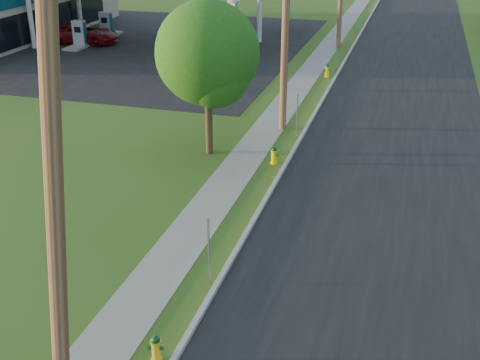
{
  "coord_description": "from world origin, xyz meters",
  "views": [
    {
      "loc": [
        4.9,
        -8.73,
        9.38
      ],
      "look_at": [
        0.0,
        8.0,
        1.4
      ],
      "focal_mm": 45.0,
      "sensor_mm": 36.0,
      "label": 1
    }
  ],
  "objects_px": {
    "car_red": "(84,34)",
    "hydrant_near": "(156,348)",
    "utility_pole_mid": "(286,19)",
    "hydrant_far": "(327,70)",
    "fuel_pump_sw": "(106,27)",
    "fuel_pump_nw": "(80,37)",
    "fuel_pump_ne": "(197,44)",
    "utility_pole_near": "(55,206)",
    "fuel_pump_se": "(216,34)",
    "tree_verge": "(209,58)",
    "hydrant_mid": "(274,155)"
  },
  "relations": [
    {
      "from": "utility_pole_near",
      "to": "utility_pole_mid",
      "type": "bearing_deg",
      "value": 90.0
    },
    {
      "from": "tree_verge",
      "to": "hydrant_near",
      "type": "distance_m",
      "value": 13.01
    },
    {
      "from": "fuel_pump_nw",
      "to": "utility_pole_mid",
      "type": "bearing_deg",
      "value": -35.99
    },
    {
      "from": "utility_pole_near",
      "to": "hydrant_far",
      "type": "height_order",
      "value": "utility_pole_near"
    },
    {
      "from": "utility_pole_mid",
      "to": "hydrant_near",
      "type": "distance_m",
      "value": 16.68
    },
    {
      "from": "fuel_pump_nw",
      "to": "fuel_pump_ne",
      "type": "bearing_deg",
      "value": 0.0
    },
    {
      "from": "hydrant_far",
      "to": "fuel_pump_sw",
      "type": "bearing_deg",
      "value": 158.33
    },
    {
      "from": "fuel_pump_ne",
      "to": "fuel_pump_nw",
      "type": "bearing_deg",
      "value": 180.0
    },
    {
      "from": "hydrant_mid",
      "to": "car_red",
      "type": "height_order",
      "value": "car_red"
    },
    {
      "from": "utility_pole_near",
      "to": "tree_verge",
      "type": "distance_m",
      "value": 14.33
    },
    {
      "from": "fuel_pump_sw",
      "to": "car_red",
      "type": "height_order",
      "value": "fuel_pump_sw"
    },
    {
      "from": "hydrant_near",
      "to": "hydrant_far",
      "type": "height_order",
      "value": "hydrant_far"
    },
    {
      "from": "utility_pole_mid",
      "to": "hydrant_far",
      "type": "height_order",
      "value": "utility_pole_mid"
    },
    {
      "from": "utility_pole_near",
      "to": "fuel_pump_se",
      "type": "relative_size",
      "value": 2.96
    },
    {
      "from": "utility_pole_mid",
      "to": "hydrant_mid",
      "type": "relative_size",
      "value": 13.37
    },
    {
      "from": "car_red",
      "to": "hydrant_near",
      "type": "bearing_deg",
      "value": -150.1
    },
    {
      "from": "fuel_pump_nw",
      "to": "hydrant_near",
      "type": "relative_size",
      "value": 4.59
    },
    {
      "from": "utility_pole_near",
      "to": "hydrant_far",
      "type": "relative_size",
      "value": 11.52
    },
    {
      "from": "fuel_pump_sw",
      "to": "utility_pole_near",
      "type": "bearing_deg",
      "value": -62.91
    },
    {
      "from": "utility_pole_near",
      "to": "hydrant_mid",
      "type": "xyz_separation_m",
      "value": [
        0.59,
        13.84,
        -4.44
      ]
    },
    {
      "from": "tree_verge",
      "to": "hydrant_mid",
      "type": "xyz_separation_m",
      "value": [
        2.74,
        -0.31,
        -3.64
      ]
    },
    {
      "from": "utility_pole_mid",
      "to": "fuel_pump_sw",
      "type": "xyz_separation_m",
      "value": [
        -17.9,
        17.0,
        -4.23
      ]
    },
    {
      "from": "tree_verge",
      "to": "car_red",
      "type": "xyz_separation_m",
      "value": [
        -16.09,
        18.05,
        -3.27
      ]
    },
    {
      "from": "utility_pole_mid",
      "to": "hydrant_far",
      "type": "xyz_separation_m",
      "value": [
        0.56,
        9.66,
        -4.55
      ]
    },
    {
      "from": "fuel_pump_nw",
      "to": "fuel_pump_se",
      "type": "bearing_deg",
      "value": 23.96
    },
    {
      "from": "hydrant_near",
      "to": "tree_verge",
      "type": "bearing_deg",
      "value": 103.17
    },
    {
      "from": "utility_pole_near",
      "to": "hydrant_far",
      "type": "distance_m",
      "value": 28.02
    },
    {
      "from": "fuel_pump_sw",
      "to": "hydrant_mid",
      "type": "distance_m",
      "value": 28.1
    },
    {
      "from": "utility_pole_near",
      "to": "fuel_pump_sw",
      "type": "relative_size",
      "value": 2.96
    },
    {
      "from": "fuel_pump_nw",
      "to": "fuel_pump_ne",
      "type": "relative_size",
      "value": 1.0
    },
    {
      "from": "fuel_pump_nw",
      "to": "hydrant_near",
      "type": "bearing_deg",
      "value": -57.35
    },
    {
      "from": "utility_pole_mid",
      "to": "tree_verge",
      "type": "bearing_deg",
      "value": -119.23
    },
    {
      "from": "utility_pole_mid",
      "to": "utility_pole_near",
      "type": "bearing_deg",
      "value": -90.0
    },
    {
      "from": "tree_verge",
      "to": "hydrant_near",
      "type": "xyz_separation_m",
      "value": [
        2.85,
        -12.16,
        -3.65
      ]
    },
    {
      "from": "utility_pole_mid",
      "to": "car_red",
      "type": "distance_m",
      "value": 23.5
    },
    {
      "from": "hydrant_near",
      "to": "fuel_pump_ne",
      "type": "bearing_deg",
      "value": 108.29
    },
    {
      "from": "utility_pole_mid",
      "to": "hydrant_near",
      "type": "bearing_deg",
      "value": -87.53
    },
    {
      "from": "fuel_pump_ne",
      "to": "utility_pole_near",
      "type": "bearing_deg",
      "value": -73.98
    },
    {
      "from": "fuel_pump_nw",
      "to": "hydrant_mid",
      "type": "distance_m",
      "value": 25.22
    },
    {
      "from": "hydrant_near",
      "to": "car_red",
      "type": "distance_m",
      "value": 35.65
    },
    {
      "from": "fuel_pump_ne",
      "to": "hydrant_near",
      "type": "xyz_separation_m",
      "value": [
        9.59,
        -29.01,
        -0.38
      ]
    },
    {
      "from": "fuel_pump_se",
      "to": "hydrant_near",
      "type": "distance_m",
      "value": 34.38
    },
    {
      "from": "fuel_pump_ne",
      "to": "hydrant_mid",
      "type": "distance_m",
      "value": 19.61
    },
    {
      "from": "fuel_pump_ne",
      "to": "tree_verge",
      "type": "bearing_deg",
      "value": -68.19
    },
    {
      "from": "fuel_pump_sw",
      "to": "hydrant_near",
      "type": "bearing_deg",
      "value": -60.61
    },
    {
      "from": "utility_pole_mid",
      "to": "fuel_pump_se",
      "type": "relative_size",
      "value": 3.06
    },
    {
      "from": "fuel_pump_se",
      "to": "tree_verge",
      "type": "bearing_deg",
      "value": -72.08
    },
    {
      "from": "hydrant_mid",
      "to": "hydrant_near",
      "type": "bearing_deg",
      "value": -89.5
    },
    {
      "from": "fuel_pump_sw",
      "to": "car_red",
      "type": "relative_size",
      "value": 0.61
    },
    {
      "from": "tree_verge",
      "to": "fuel_pump_ne",
      "type": "bearing_deg",
      "value": 111.81
    }
  ]
}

